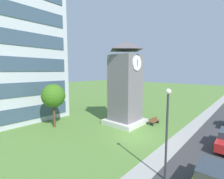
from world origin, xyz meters
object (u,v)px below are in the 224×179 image
object	(u,v)px
clock_tower	(125,88)
tree_near_tower	(53,96)
street_lamp	(167,125)
park_bench	(154,121)

from	to	relation	value
clock_tower	tree_near_tower	world-z (taller)	clock_tower
clock_tower	street_lamp	size ratio (longest dim) A/B	1.82
park_bench	street_lamp	world-z (taller)	street_lamp
tree_near_tower	park_bench	bearing A→B (deg)	-44.44
street_lamp	tree_near_tower	world-z (taller)	street_lamp
street_lamp	tree_near_tower	distance (m)	14.93
park_bench	tree_near_tower	distance (m)	13.60
street_lamp	tree_near_tower	bearing A→B (deg)	88.03
clock_tower	street_lamp	bearing A→B (deg)	-130.34
clock_tower	tree_near_tower	size ratio (longest dim) A/B	1.99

